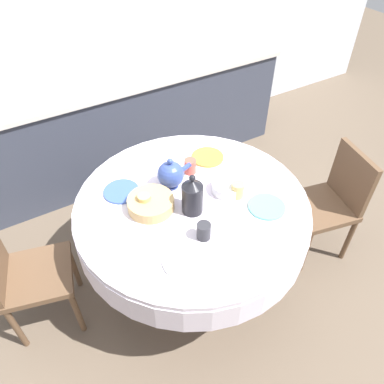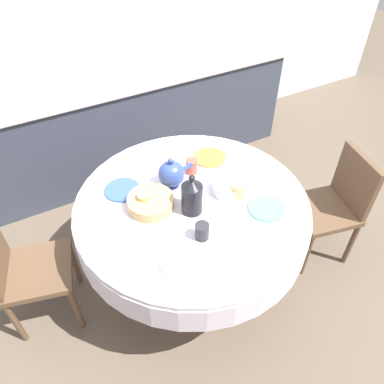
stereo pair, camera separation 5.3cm
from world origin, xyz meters
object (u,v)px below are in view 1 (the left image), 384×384
at_px(chair_right, 22,273).
at_px(coffee_carafe, 192,196).
at_px(chair_left, 332,199).
at_px(teapot, 171,174).

xyz_separation_m(chair_right, coffee_carafe, (0.97, -0.31, 0.40)).
xyz_separation_m(chair_left, coffee_carafe, (-1.04, 0.16, 0.40)).
bearing_deg(chair_left, teapot, 81.05).
bearing_deg(chair_left, coffee_carafe, 93.46).
xyz_separation_m(chair_left, chair_right, (-2.01, 0.47, 0.00)).
xyz_separation_m(coffee_carafe, teapot, (-0.00, 0.24, -0.02)).
height_order(chair_left, coffee_carafe, coffee_carafe).
height_order(chair_left, teapot, teapot).
bearing_deg(chair_left, chair_right, 89.06).
relative_size(chair_left, coffee_carafe, 3.27).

